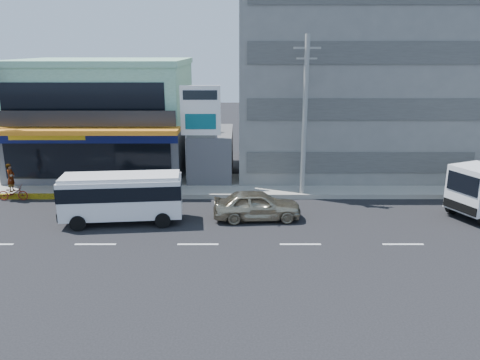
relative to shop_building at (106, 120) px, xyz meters
name	(u,v)px	position (x,y,z in m)	size (l,w,h in m)	color
ground	(198,244)	(8.00, -13.95, -4.00)	(120.00, 120.00, 0.00)	black
sidewalk	(283,186)	(13.00, -4.45, -3.85)	(70.00, 5.00, 0.30)	gray
shop_building	(106,120)	(0.00, 0.00, 0.00)	(12.40, 11.70, 8.00)	#444449
concrete_building	(345,78)	(18.00, 1.05, 3.00)	(16.00, 12.00, 14.00)	gray
gap_structure	(212,155)	(8.00, -1.95, -2.25)	(3.00, 6.00, 3.50)	#444449
satellite_dish	(210,132)	(8.00, -2.95, -0.42)	(1.50, 1.50, 0.15)	slate
billboard	(201,116)	(7.50, -4.75, 0.93)	(2.60, 0.18, 6.90)	gray
utility_pole_near	(305,117)	(14.00, -6.55, 1.15)	(1.60, 0.30, 10.00)	#999993
minibus	(122,194)	(3.68, -10.96, -2.39)	(6.60, 2.75, 2.69)	white
sedan	(257,205)	(11.00, -10.45, -3.17)	(1.95, 4.84, 1.65)	tan
motorcycle_rider	(12,188)	(-4.13, -7.15, -3.22)	(1.84, 0.65, 2.36)	#61170D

